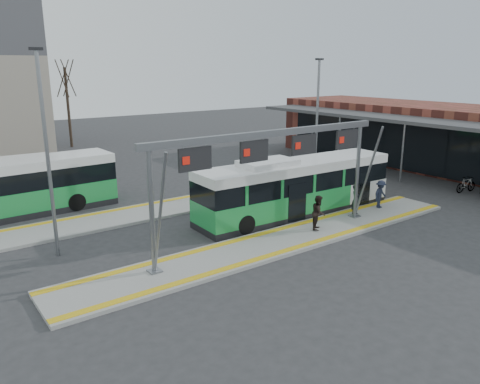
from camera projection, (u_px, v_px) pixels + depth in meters
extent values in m
plane|color=#2D2D30|center=(282.00, 242.00, 22.21)|extent=(120.00, 120.00, 0.00)
cube|color=gray|center=(282.00, 241.00, 22.19)|extent=(22.00, 3.00, 0.15)
cube|color=gray|center=(134.00, 214.00, 26.13)|extent=(20.00, 3.00, 0.15)
cube|color=yellow|center=(267.00, 232.00, 23.06)|extent=(22.00, 0.35, 0.02)
cube|color=yellow|center=(299.00, 246.00, 21.27)|extent=(22.00, 0.35, 0.02)
cube|color=yellow|center=(125.00, 208.00, 27.00)|extent=(20.00, 0.35, 0.02)
cylinder|color=slate|center=(152.00, 211.00, 18.03)|extent=(0.20, 0.20, 5.05)
cube|color=slate|center=(155.00, 271.00, 18.68)|extent=(0.50, 0.50, 0.06)
cylinder|color=slate|center=(160.00, 216.00, 17.49)|extent=(0.12, 1.46, 4.90)
cylinder|color=slate|center=(357.00, 171.00, 24.89)|extent=(0.20, 0.20, 5.05)
cube|color=slate|center=(354.00, 216.00, 25.54)|extent=(0.50, 0.50, 0.06)
cylinder|color=slate|center=(368.00, 174.00, 24.34)|extent=(0.12, 1.46, 4.90)
cube|color=slate|center=(272.00, 133.00, 20.80)|extent=(13.00, 0.25, 0.30)
cube|color=black|center=(195.00, 159.00, 18.70)|extent=(1.50, 0.12, 0.95)
cube|color=#B7160B|center=(186.00, 161.00, 18.39)|extent=(0.32, 0.02, 0.32)
cube|color=black|center=(254.00, 151.00, 20.41)|extent=(1.50, 0.12, 0.95)
cube|color=#B7160B|center=(247.00, 153.00, 20.10)|extent=(0.32, 0.02, 0.32)
cube|color=black|center=(304.00, 145.00, 22.13)|extent=(1.50, 0.12, 0.95)
cube|color=#B7160B|center=(298.00, 146.00, 21.82)|extent=(0.32, 0.02, 0.32)
cube|color=black|center=(347.00, 139.00, 23.84)|extent=(1.50, 0.12, 0.95)
cube|color=#B7160B|center=(342.00, 140.00, 23.53)|extent=(0.32, 0.02, 0.32)
cube|color=brown|center=(458.00, 139.00, 37.24)|extent=(8.00, 32.00, 5.00)
cube|color=black|center=(427.00, 150.00, 34.97)|extent=(0.15, 28.00, 3.60)
cube|color=#3F3F42|center=(420.00, 121.00, 33.63)|extent=(4.00, 30.00, 0.25)
cylinder|color=slate|center=(403.00, 153.00, 33.22)|extent=(0.14, 0.14, 4.30)
cylinder|color=slate|center=(339.00, 142.00, 37.89)|extent=(0.14, 0.14, 4.30)
cube|color=black|center=(295.00, 211.00, 26.45)|extent=(12.18, 3.05, 0.35)
cube|color=#1F9040|center=(296.00, 198.00, 26.25)|extent=(12.18, 3.05, 1.16)
cube|color=black|center=(296.00, 179.00, 25.97)|extent=(12.18, 2.98, 1.01)
cube|color=white|center=(297.00, 166.00, 25.77)|extent=(12.18, 3.05, 0.50)
cube|color=orange|center=(371.00, 156.00, 29.06)|extent=(0.12, 1.80, 0.28)
cube|color=white|center=(268.00, 163.00, 24.58)|extent=(3.09, 1.92, 0.30)
cylinder|color=black|center=(245.00, 224.00, 23.17)|extent=(1.02, 0.34, 1.01)
cylinder|color=black|center=(221.00, 213.00, 24.99)|extent=(1.02, 0.34, 1.01)
cylinder|color=black|center=(355.00, 200.00, 27.41)|extent=(1.02, 0.34, 1.01)
cylinder|color=black|center=(328.00, 192.00, 29.23)|extent=(1.02, 0.34, 1.01)
cube|color=black|center=(2.00, 215.00, 25.71)|extent=(12.48, 3.11, 0.36)
cube|color=#1F9040|center=(1.00, 201.00, 25.50)|extent=(12.48, 3.11, 1.19)
cylinder|color=black|center=(76.00, 202.00, 26.97)|extent=(1.04, 0.35, 1.03)
cylinder|color=black|center=(63.00, 194.00, 28.73)|extent=(1.04, 0.35, 1.03)
cylinder|color=black|center=(21.00, 202.00, 27.01)|extent=(0.97, 0.33, 0.96)
cylinder|color=black|center=(14.00, 194.00, 28.72)|extent=(0.97, 0.33, 0.96)
imported|color=black|center=(356.00, 200.00, 25.71)|extent=(0.70, 0.56, 1.67)
imported|color=black|center=(319.00, 212.00, 23.36)|extent=(1.08, 1.04, 1.75)
imported|color=#1E2437|center=(380.00, 194.00, 26.93)|extent=(1.12, 0.75, 1.62)
imported|color=gray|center=(466.00, 185.00, 30.89)|extent=(1.81, 0.79, 1.05)
cylinder|color=#382B21|center=(27.00, 115.00, 43.94)|extent=(0.28, 0.28, 7.31)
cylinder|color=#382B21|center=(68.00, 108.00, 47.45)|extent=(0.28, 0.28, 7.99)
cylinder|color=slate|center=(48.00, 158.00, 19.52)|extent=(0.16, 0.16, 8.76)
cube|color=black|center=(36.00, 49.00, 18.38)|extent=(0.50, 0.25, 0.12)
cylinder|color=slate|center=(317.00, 128.00, 30.15)|extent=(0.16, 0.16, 8.51)
cube|color=black|center=(320.00, 59.00, 29.04)|extent=(0.50, 0.25, 0.12)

